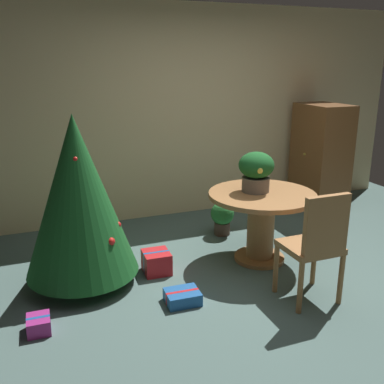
# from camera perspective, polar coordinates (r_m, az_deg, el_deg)

# --- Properties ---
(ground_plane) EXTENTS (6.60, 6.60, 0.00)m
(ground_plane) POSITION_cam_1_polar(r_m,az_deg,el_deg) (4.09, 10.94, -11.82)
(ground_plane) COLOR #4C6660
(back_wall_panel) EXTENTS (6.00, 0.10, 2.60)m
(back_wall_panel) POSITION_cam_1_polar(r_m,az_deg,el_deg) (5.61, -0.39, 10.28)
(back_wall_panel) COLOR beige
(back_wall_panel) RESTS_ON ground_plane
(round_dining_table) EXTENTS (1.04, 1.04, 0.70)m
(round_dining_table) POSITION_cam_1_polar(r_m,az_deg,el_deg) (4.36, 9.00, -3.02)
(round_dining_table) COLOR #9E6B3D
(round_dining_table) RESTS_ON ground_plane
(flower_vase) EXTENTS (0.34, 0.34, 0.39)m
(flower_vase) POSITION_cam_1_polar(r_m,az_deg,el_deg) (4.27, 8.34, 2.87)
(flower_vase) COLOR #665B51
(flower_vase) RESTS_ON round_dining_table
(wooden_chair_near) EXTENTS (0.44, 0.40, 0.96)m
(wooden_chair_near) POSITION_cam_1_polar(r_m,az_deg,el_deg) (3.67, 15.87, -6.29)
(wooden_chair_near) COLOR #9E6B3D
(wooden_chair_near) RESTS_ON ground_plane
(holiday_tree) EXTENTS (0.99, 0.99, 1.52)m
(holiday_tree) POSITION_cam_1_polar(r_m,az_deg,el_deg) (3.88, -14.62, -0.53)
(holiday_tree) COLOR brown
(holiday_tree) RESTS_ON ground_plane
(gift_box_red) EXTENTS (0.25, 0.27, 0.21)m
(gift_box_red) POSITION_cam_1_polar(r_m,az_deg,el_deg) (4.21, -4.64, -9.09)
(gift_box_red) COLOR red
(gift_box_red) RESTS_ON ground_plane
(gift_box_purple) EXTENTS (0.17, 0.20, 0.12)m
(gift_box_purple) POSITION_cam_1_polar(r_m,az_deg,el_deg) (3.57, -19.32, -15.97)
(gift_box_purple) COLOR #9E287A
(gift_box_purple) RESTS_ON ground_plane
(gift_box_blue) EXTENTS (0.29, 0.24, 0.11)m
(gift_box_blue) POSITION_cam_1_polar(r_m,az_deg,el_deg) (3.74, -1.24, -13.50)
(gift_box_blue) COLOR #1E569E
(gift_box_blue) RESTS_ON ground_plane
(wooden_cabinet) EXTENTS (0.52, 0.71, 1.40)m
(wooden_cabinet) POSITION_cam_1_polar(r_m,az_deg,el_deg) (6.03, 16.37, 4.28)
(wooden_cabinet) COLOR brown
(wooden_cabinet) RESTS_ON ground_plane
(potted_plant) EXTENTS (0.27, 0.27, 0.39)m
(potted_plant) POSITION_cam_1_polar(r_m,az_deg,el_deg) (5.04, 3.97, -3.19)
(potted_plant) COLOR #4C382D
(potted_plant) RESTS_ON ground_plane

